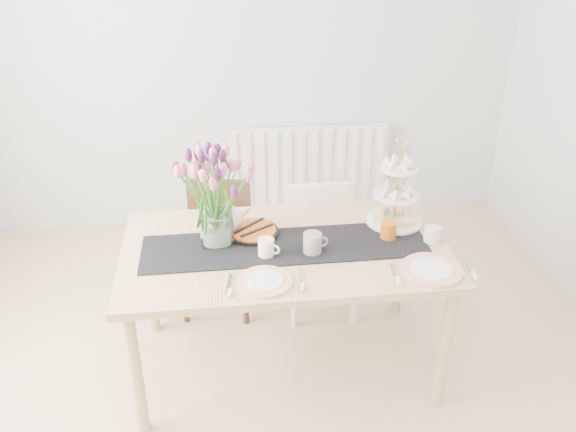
{
  "coord_description": "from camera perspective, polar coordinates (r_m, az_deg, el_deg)",
  "views": [
    {
      "loc": [
        -0.16,
        -1.99,
        2.31
      ],
      "look_at": [
        0.14,
        0.5,
        0.95
      ],
      "focal_mm": 38.0,
      "sensor_mm": 36.0,
      "label": 1
    }
  ],
  "objects": [
    {
      "name": "room_shell",
      "position": [
        2.24,
        -1.99,
        1.61
      ],
      "size": [
        4.5,
        4.5,
        4.5
      ],
      "color": "tan",
      "rests_on": "ground"
    },
    {
      "name": "radiator",
      "position": [
        4.63,
        1.93,
        4.77
      ],
      "size": [
        1.2,
        0.08,
        0.6
      ],
      "primitive_type": "cube",
      "color": "white",
      "rests_on": "room_shell"
    },
    {
      "name": "dining_table",
      "position": [
        3.04,
        -0.26,
        -4.13
      ],
      "size": [
        1.6,
        0.9,
        0.75
      ],
      "color": "tan",
      "rests_on": "ground"
    },
    {
      "name": "chair_brown",
      "position": [
        3.71,
        -6.52,
        -1.93
      ],
      "size": [
        0.45,
        0.45,
        0.77
      ],
      "rotation": [
        0.0,
        0.0,
        -0.16
      ],
      "color": "#331F12",
      "rests_on": "ground"
    },
    {
      "name": "chair_white",
      "position": [
        3.67,
        2.94,
        -2.26
      ],
      "size": [
        0.4,
        0.4,
        0.76
      ],
      "rotation": [
        0.0,
        0.0,
        -0.01
      ],
      "color": "silver",
      "rests_on": "ground"
    },
    {
      "name": "table_runner",
      "position": [
        3.0,
        -0.27,
        -2.83
      ],
      "size": [
        1.4,
        0.35,
        0.01
      ],
      "primitive_type": "cube",
      "color": "black",
      "rests_on": "dining_table"
    },
    {
      "name": "tulip_vase",
      "position": [
        2.91,
        -6.94,
        2.97
      ],
      "size": [
        0.59,
        0.59,
        0.5
      ],
      "rotation": [
        0.0,
        0.0,
        -0.3
      ],
      "color": "silver",
      "rests_on": "dining_table"
    },
    {
      "name": "cake_stand",
      "position": [
        3.19,
        10.04,
        1.28
      ],
      "size": [
        0.3,
        0.3,
        0.43
      ],
      "rotation": [
        0.0,
        0.0,
        -0.11
      ],
      "color": "gold",
      "rests_on": "dining_table"
    },
    {
      "name": "teapot",
      "position": [
        3.11,
        -5.62,
        -0.23
      ],
      "size": [
        0.29,
        0.26,
        0.16
      ],
      "primitive_type": null,
      "rotation": [
        0.0,
        0.0,
        0.3
      ],
      "color": "white",
      "rests_on": "dining_table"
    },
    {
      "name": "cream_jug",
      "position": [
        3.1,
        13.34,
        -1.72
      ],
      "size": [
        0.1,
        0.1,
        0.08
      ],
      "primitive_type": "cylinder",
      "rotation": [
        0.0,
        0.0,
        0.26
      ],
      "color": "silver",
      "rests_on": "dining_table"
    },
    {
      "name": "tart_tin",
      "position": [
        3.1,
        -3.32,
        -1.5
      ],
      "size": [
        0.27,
        0.27,
        0.03
      ],
      "rotation": [
        0.0,
        0.0,
        0.3
      ],
      "color": "black",
      "rests_on": "dining_table"
    },
    {
      "name": "mug_grey",
      "position": [
        2.92,
        2.3,
        -2.59
      ],
      "size": [
        0.1,
        0.1,
        0.11
      ],
      "primitive_type": "cylinder",
      "rotation": [
        0.0,
        0.0,
        0.16
      ],
      "color": "gray",
      "rests_on": "dining_table"
    },
    {
      "name": "mug_white",
      "position": [
        2.9,
        -2.06,
        -2.99
      ],
      "size": [
        0.11,
        0.11,
        0.09
      ],
      "primitive_type": "cylinder",
      "rotation": [
        0.0,
        0.0,
        -0.49
      ],
      "color": "white",
      "rests_on": "dining_table"
    },
    {
      "name": "mug_orange",
      "position": [
        3.08,
        9.38,
        -1.34
      ],
      "size": [
        0.11,
        0.11,
        0.1
      ],
      "primitive_type": "cylinder",
      "rotation": [
        0.0,
        0.0,
        0.89
      ],
      "color": "#CA5A16",
      "rests_on": "dining_table"
    },
    {
      "name": "plate_left",
      "position": [
        2.74,
        -2.2,
        -6.14
      ],
      "size": [
        0.28,
        0.28,
        0.01
      ],
      "primitive_type": "cylinder",
      "rotation": [
        0.0,
        0.0,
        -0.15
      ],
      "color": "silver",
      "rests_on": "dining_table"
    },
    {
      "name": "plate_right",
      "position": [
        2.89,
        13.29,
        -4.92
      ],
      "size": [
        0.32,
        0.32,
        0.01
      ],
      "primitive_type": "cylinder",
      "rotation": [
        0.0,
        0.0,
        -0.12
      ],
      "color": "white",
      "rests_on": "dining_table"
    }
  ]
}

